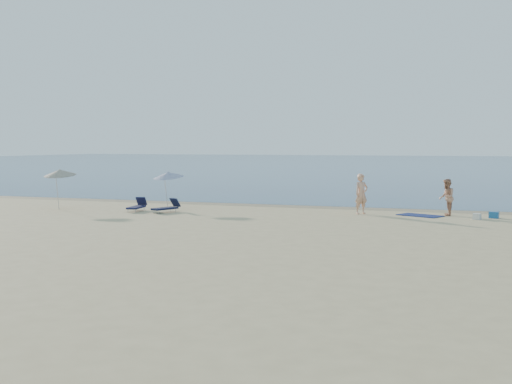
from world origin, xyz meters
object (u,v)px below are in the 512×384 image
Objects in this scene: umbrella_near at (168,175)px; person_left at (361,194)px; blue_cooler at (494,215)px; person_right at (447,197)px.

person_left is at bearing 19.12° from umbrella_near.
umbrella_near is (-16.07, -0.97, 1.65)m from blue_cooler.
person_left is 3.99m from person_right.
umbrella_near is (-10.01, -0.74, 0.81)m from person_left.
person_left is 4.72× the size of blue_cooler.
person_right is at bearing -37.22° from person_left.
person_left is 10.07m from umbrella_near.
person_left is at bearing -85.54° from person_right.
person_right is at bearing -176.65° from blue_cooler.
blue_cooler is at bearing -43.33° from person_left.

